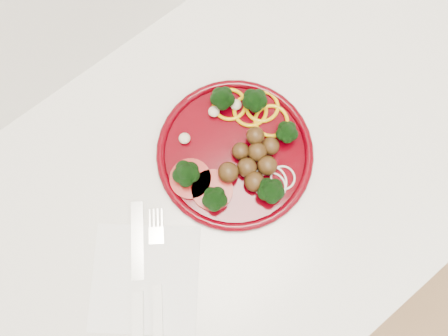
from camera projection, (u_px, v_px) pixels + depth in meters
counter at (223, 224)px, 1.11m from camera, size 2.40×0.60×0.90m
plate at (237, 152)px, 0.68m from camera, size 0.25×0.25×0.05m
napkin at (145, 278)px, 0.64m from camera, size 0.22×0.22×0.00m
knife at (138, 296)px, 0.63m from camera, size 0.14×0.19×0.01m
fork at (158, 297)px, 0.63m from camera, size 0.13×0.17×0.01m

